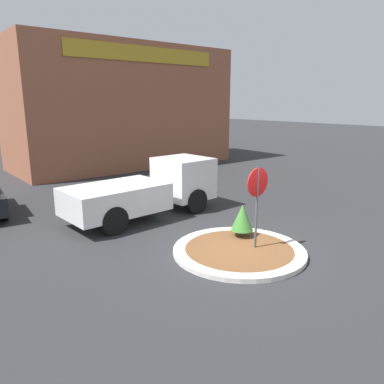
# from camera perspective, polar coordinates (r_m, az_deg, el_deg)

# --- Properties ---
(ground_plane) EXTENTS (120.00, 120.00, 0.00)m
(ground_plane) POSITION_cam_1_polar(r_m,az_deg,el_deg) (11.12, 7.16, -9.19)
(ground_plane) COLOR #2D2D30
(traffic_island) EXTENTS (3.84, 3.84, 0.14)m
(traffic_island) POSITION_cam_1_polar(r_m,az_deg,el_deg) (11.09, 7.17, -8.87)
(traffic_island) COLOR silver
(traffic_island) RESTS_ON ground_plane
(stop_sign) EXTENTS (0.83, 0.07, 2.52)m
(stop_sign) POSITION_cam_1_polar(r_m,az_deg,el_deg) (10.73, 9.92, -0.12)
(stop_sign) COLOR #4C4C51
(stop_sign) RESTS_ON ground_plane
(island_shrub) EXTENTS (0.70, 0.70, 1.04)m
(island_shrub) POSITION_cam_1_polar(r_m,az_deg,el_deg) (11.85, 7.68, -3.83)
(island_shrub) COLOR brown
(island_shrub) RESTS_ON traffic_island
(utility_truck) EXTENTS (6.01, 2.43, 2.06)m
(utility_truck) POSITION_cam_1_polar(r_m,az_deg,el_deg) (14.32, -6.59, 0.42)
(utility_truck) COLOR white
(utility_truck) RESTS_ON ground_plane
(storefront_building) EXTENTS (14.33, 6.07, 7.82)m
(storefront_building) POSITION_cam_1_polar(r_m,az_deg,el_deg) (26.27, -10.51, 12.64)
(storefront_building) COLOR #93563D
(storefront_building) RESTS_ON ground_plane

